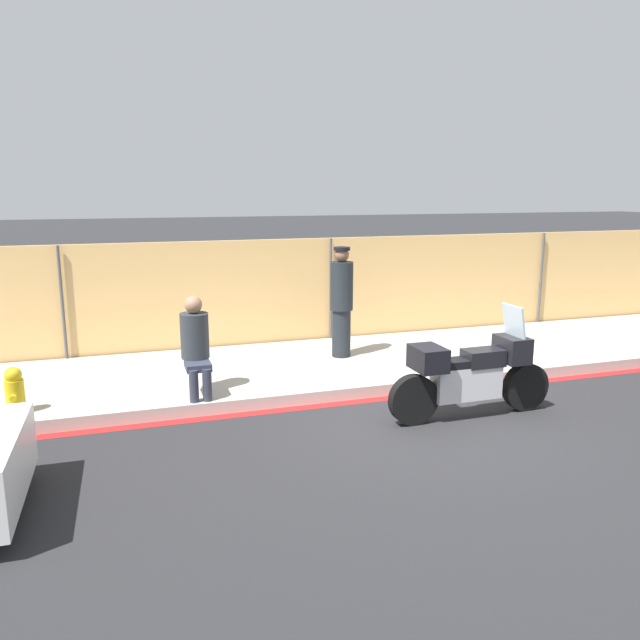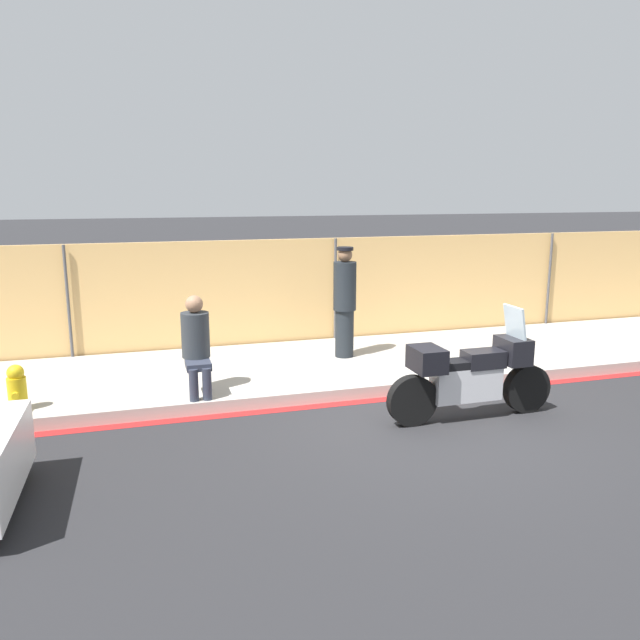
% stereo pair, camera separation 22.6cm
% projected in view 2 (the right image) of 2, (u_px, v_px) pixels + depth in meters
% --- Properties ---
extents(ground_plane, '(120.00, 120.00, 0.00)m').
position_uv_depth(ground_plane, '(429.00, 421.00, 8.07)').
color(ground_plane, '#262628').
extents(sidewalk, '(34.47, 2.96, 0.18)m').
position_uv_depth(sidewalk, '(362.00, 363.00, 10.40)').
color(sidewalk, '#ADA89E').
rests_on(sidewalk, ground_plane).
extents(curb_paint_stripe, '(34.47, 0.18, 0.01)m').
position_uv_depth(curb_paint_stripe, '(400.00, 398.00, 8.94)').
color(curb_paint_stripe, red).
rests_on(curb_paint_stripe, ground_plane).
extents(storefront_fence, '(32.75, 0.17, 2.05)m').
position_uv_depth(storefront_fence, '(334.00, 293.00, 11.68)').
color(storefront_fence, '#E5B26B').
rests_on(storefront_fence, ground_plane).
extents(motorcycle, '(2.33, 0.51, 1.46)m').
position_uv_depth(motorcycle, '(470.00, 375.00, 8.03)').
color(motorcycle, black).
rests_on(motorcycle, ground_plane).
extents(officer_standing, '(0.38, 0.38, 1.84)m').
position_uv_depth(officer_standing, '(345.00, 301.00, 10.30)').
color(officer_standing, '#1E2328').
rests_on(officer_standing, sidewalk).
extents(person_seated_on_curb, '(0.39, 0.69, 1.35)m').
position_uv_depth(person_seated_on_curb, '(196.00, 340.00, 8.51)').
color(person_seated_on_curb, '#2D3342').
rests_on(person_seated_on_curb, sidewalk).
extents(fire_hydrant, '(0.23, 0.29, 0.60)m').
position_uv_depth(fire_hydrant, '(17.00, 388.00, 7.89)').
color(fire_hydrant, gold).
rests_on(fire_hydrant, sidewalk).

